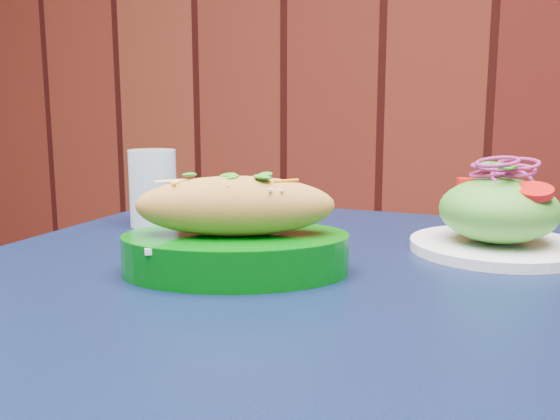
% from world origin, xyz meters
% --- Properties ---
extents(cafe_table, '(0.81, 0.81, 0.75)m').
position_xyz_m(cafe_table, '(-0.09, 1.17, 0.66)').
color(cafe_table, black).
rests_on(cafe_table, ground).
extents(banh_mi_basket, '(0.28, 0.23, 0.11)m').
position_xyz_m(banh_mi_basket, '(-0.16, 1.16, 0.79)').
color(banh_mi_basket, '#005808').
rests_on(banh_mi_basket, cafe_table).
extents(salad_plate, '(0.20, 0.20, 0.12)m').
position_xyz_m(salad_plate, '(0.09, 1.36, 0.79)').
color(salad_plate, white).
rests_on(salad_plate, cafe_table).
extents(water_glass, '(0.07, 0.07, 0.11)m').
position_xyz_m(water_glass, '(-0.38, 1.35, 0.80)').
color(water_glass, silver).
rests_on(water_glass, cafe_table).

